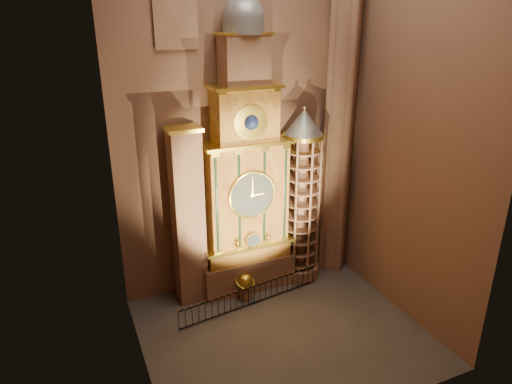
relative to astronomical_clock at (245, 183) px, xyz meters
name	(u,v)px	position (x,y,z in m)	size (l,w,h in m)	color
floor	(282,332)	(0.00, -4.96, -6.68)	(14.00, 14.00, 0.00)	#383330
wall_back	(237,103)	(0.00, 1.04, 4.32)	(22.00, 22.00, 0.00)	brown
wall_left	(124,142)	(-7.00, -4.96, 4.32)	(22.00, 22.00, 0.00)	brown
wall_right	(414,113)	(7.00, -4.96, 4.32)	(22.00, 22.00, 0.00)	brown
astronomical_clock	(245,183)	(0.00, 0.00, 0.00)	(5.60, 2.41, 16.70)	#8C634C
portrait_tower	(188,217)	(-3.40, 0.02, -1.53)	(1.80, 1.60, 10.20)	#8C634C
stair_turret	(301,198)	(3.50, -0.26, -1.41)	(2.50, 2.50, 10.80)	#8C634C
gothic_pier	(341,98)	(6.10, 0.04, 4.32)	(2.04, 2.04, 22.00)	#8C634C
celestial_globe	(245,284)	(-0.62, -1.36, -5.70)	(1.37, 1.32, 1.63)	#8C634C
iron_railing	(251,296)	(-0.54, -2.09, -6.05)	(8.77, 1.26, 1.16)	black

